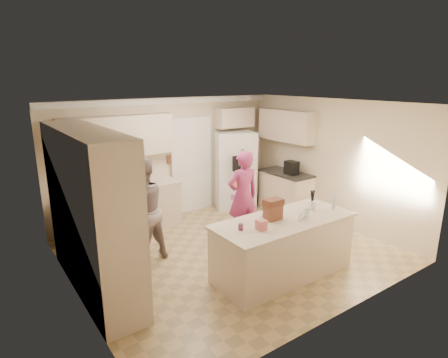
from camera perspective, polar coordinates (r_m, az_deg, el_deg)
floor at (r=6.80m, az=1.03°, el=-11.07°), size 5.20×4.60×0.02m
ceiling at (r=6.11m, az=1.15°, el=11.53°), size 5.20×4.60×0.02m
wall_back at (r=8.26m, az=-8.46°, el=3.15°), size 5.20×0.02×2.60m
wall_front at (r=4.77m, az=17.84°, el=-6.46°), size 5.20×0.02×2.60m
wall_left at (r=5.30m, az=-22.40°, el=-4.73°), size 0.02×4.60×2.60m
wall_right at (r=8.11m, az=16.13°, el=2.49°), size 0.02×4.60×2.60m
crown_back at (r=8.05m, az=-8.64°, el=11.68°), size 5.20×0.08×0.12m
pantry_bank at (r=5.59m, az=-19.67°, el=-4.80°), size 0.60×2.60×2.35m
back_base_cab at (r=7.78m, az=-14.75°, el=-4.55°), size 2.20×0.60×0.88m
back_countertop at (r=7.63m, az=-14.95°, el=-1.32°), size 2.24×0.63×0.04m
back_upper_cab at (r=7.54m, az=-15.83°, el=6.23°), size 2.20×0.35×0.80m
doorway_opening at (r=8.54m, az=-5.01°, el=1.94°), size 0.90×0.06×2.10m
doorway_casing at (r=8.51m, az=-4.89°, el=1.89°), size 1.02×0.03×2.22m
wall_frame_upper at (r=8.18m, az=-8.27°, el=4.83°), size 0.15×0.02×0.20m
wall_frame_lower at (r=8.23m, az=-8.20°, el=2.98°), size 0.15×0.02×0.20m
refrigerator at (r=8.82m, az=1.64°, el=1.42°), size 1.10×0.99×1.80m
fridge_seam at (r=8.55m, az=3.07°, el=0.95°), size 0.02×0.02×1.78m
fridge_dispenser at (r=8.35m, az=1.95°, el=2.39°), size 0.22×0.03×0.35m
fridge_handle_l at (r=8.47m, az=2.88°, el=1.87°), size 0.02×0.02×0.85m
fridge_handle_r at (r=8.53m, az=3.41°, el=1.96°), size 0.02×0.02×0.85m
over_fridge_cab at (r=8.84m, az=1.59°, el=9.34°), size 0.95×0.35×0.45m
right_base_cab at (r=8.75m, az=9.36°, el=-2.03°), size 0.60×1.20×0.88m
right_countertop at (r=8.62m, az=9.44°, el=0.88°), size 0.63×1.24×0.04m
right_upper_cab at (r=8.66m, az=9.46°, el=8.03°), size 0.35×1.50×0.70m
coffee_maker at (r=8.41m, az=10.25°, el=1.69°), size 0.22×0.28×0.30m
island_base at (r=5.97m, az=8.99°, el=-10.39°), size 2.20×0.90×0.88m
island_top at (r=5.79m, az=9.18°, el=-6.28°), size 2.28×0.96×0.05m
utensil_crock at (r=6.24m, az=13.19°, el=-3.93°), size 0.13×0.13×0.15m
tissue_box at (r=5.34m, az=5.70°, el=-6.95°), size 0.13×0.13×0.14m
tissue_plume at (r=5.30m, az=5.73°, el=-5.85°), size 0.08×0.08×0.08m
dollhouse_body at (r=5.71m, az=7.45°, el=-5.06°), size 0.26×0.18×0.22m
dollhouse_roof at (r=5.66m, az=7.51°, el=-3.54°), size 0.28×0.20×0.10m
jam_jar at (r=5.31m, az=2.57°, el=-7.32°), size 0.07×0.07×0.09m
greeting_card_a at (r=5.73m, az=11.70°, el=-5.53°), size 0.12×0.06×0.16m
greeting_card_b at (r=5.86m, az=12.36°, el=-5.08°), size 0.12×0.05×0.16m
water_bottle at (r=6.32m, az=16.39°, el=-3.46°), size 0.07×0.07×0.24m
shaker_salt at (r=6.47m, az=13.07°, el=-3.49°), size 0.05×0.05×0.09m
shaker_pepper at (r=6.52m, az=13.48°, el=-3.37°), size 0.05×0.05×0.09m
teen_boy at (r=6.29m, az=-12.44°, el=-4.76°), size 0.99×0.84×1.79m
teen_girl at (r=6.97m, az=2.89°, el=-2.66°), size 0.68×0.49×1.73m
fridge_magnets at (r=8.54m, az=3.10°, el=0.94°), size 0.76×0.02×1.44m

